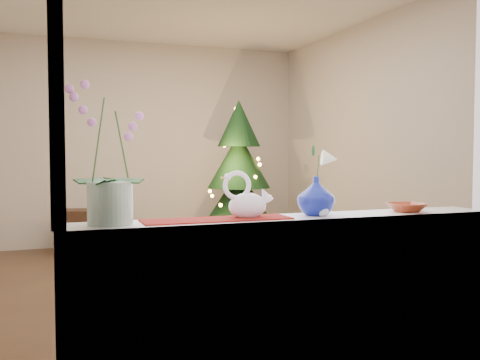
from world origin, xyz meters
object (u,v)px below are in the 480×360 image
Objects in this scene: paperweight at (322,209)px; side_table at (89,231)px; amber_dish at (406,208)px; orchid_pot at (109,153)px; swan at (247,196)px; blue_vase at (316,193)px; xmas_tree at (239,176)px.

side_table is (-0.80, 4.40, -0.69)m from paperweight.
amber_dish is at bearing -59.06° from side_table.
swan is (0.64, 0.00, -0.20)m from orchid_pot.
blue_vase reaches higher than amber_dish.
paperweight is 0.52m from amber_dish.
xmas_tree reaches higher than amber_dish.
amber_dish is at bearing 6.50° from swan.
xmas_tree reaches higher than orchid_pot.
paperweight is 4.52m from side_table.
orchid_pot is 1.55m from amber_dish.
xmas_tree is at bearing 79.36° from swan.
orchid_pot is 4.38m from xmas_tree.
paperweight is at bearing -103.86° from xmas_tree.
orchid_pot reaches higher than amber_dish.
paperweight reaches higher than side_table.
blue_vase is at bearing -0.21° from orchid_pot.
blue_vase is at bearing 98.05° from paperweight.
paperweight is (0.01, -0.05, -0.08)m from blue_vase.
blue_vase is 1.37× the size of amber_dish.
swan is 0.38m from paperweight.
orchid_pot reaches higher than side_table.
blue_vase is at bearing -104.13° from xmas_tree.
side_table is at bearing 87.26° from orchid_pot.
paperweight is at bearing -81.95° from blue_vase.
blue_vase reaches higher than side_table.
xmas_tree is (1.34, 3.89, -0.09)m from swan.
blue_vase is 0.53m from amber_dish.
amber_dish is (0.89, -0.03, -0.09)m from swan.
swan is 0.13× the size of xmas_tree.
paperweight is (0.37, -0.05, -0.07)m from swan.
xmas_tree is at bearing 62.98° from orchid_pot.
blue_vase is 0.31× the size of side_table.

